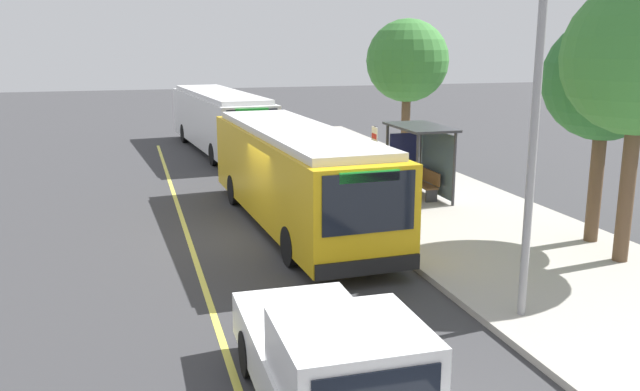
{
  "coord_description": "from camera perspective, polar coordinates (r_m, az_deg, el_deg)",
  "views": [
    {
      "loc": [
        18.03,
        -3.62,
        5.43
      ],
      "look_at": [
        1.77,
        1.03,
        1.51
      ],
      "focal_mm": 37.75,
      "sensor_mm": 36.0,
      "label": 1
    }
  ],
  "objects": [
    {
      "name": "pickup_truck",
      "position": [
        9.82,
        1.24,
        -14.72
      ],
      "size": [
        5.41,
        2.06,
        1.85
      ],
      "color": "white",
      "rests_on": "ground_plane"
    },
    {
      "name": "transit_bus_second",
      "position": [
        33.77,
        -8.47,
        6.44
      ],
      "size": [
        12.22,
        3.65,
        2.95
      ],
      "color": "white",
      "rests_on": "ground_plane"
    },
    {
      "name": "bus_shelter",
      "position": [
        23.16,
        8.64,
        4.19
      ],
      "size": [
        2.9,
        1.6,
        2.48
      ],
      "color": "#333338",
      "rests_on": "sidewalk_curb"
    },
    {
      "name": "utility_pole",
      "position": [
        13.21,
        17.56,
        3.38
      ],
      "size": [
        0.16,
        0.16,
        6.4
      ],
      "primitive_type": "cylinder",
      "color": "gray",
      "rests_on": "sidewalk_curb"
    },
    {
      "name": "sidewalk_curb",
      "position": [
        21.13,
        11.73,
        -1.9
      ],
      "size": [
        44.0,
        6.4,
        0.15
      ],
      "primitive_type": "cube",
      "color": "#A8A399",
      "rests_on": "ground_plane"
    },
    {
      "name": "lane_stripe_center",
      "position": [
        18.89,
        -10.99,
        -3.89
      ],
      "size": [
        36.0,
        0.14,
        0.01
      ],
      "primitive_type": "cube",
      "color": "#E0D64C",
      "rests_on": "ground_plane"
    },
    {
      "name": "transit_bus_main",
      "position": [
        19.74,
        -2.09,
        1.91
      ],
      "size": [
        11.22,
        3.15,
        2.95
      ],
      "color": "gold",
      "rests_on": "ground_plane"
    },
    {
      "name": "street_tree_upstreet",
      "position": [
        27.61,
        7.41,
        11.21
      ],
      "size": [
        3.3,
        3.3,
        6.12
      ],
      "color": "brown",
      "rests_on": "sidewalk_curb"
    },
    {
      "name": "pedestrian_commuter",
      "position": [
        22.6,
        6.75,
        1.97
      ],
      "size": [
        0.24,
        0.4,
        1.69
      ],
      "color": "#282D47",
      "rests_on": "sidewalk_curb"
    },
    {
      "name": "route_sign_post",
      "position": [
        20.13,
        4.65,
        3.08
      ],
      "size": [
        0.44,
        0.08,
        2.8
      ],
      "color": "#333338",
      "rests_on": "sidewalk_curb"
    },
    {
      "name": "ground_plane",
      "position": [
        19.18,
        -4.42,
        -3.43
      ],
      "size": [
        120.0,
        120.0,
        0.0
      ],
      "primitive_type": "plane",
      "color": "#38383A"
    },
    {
      "name": "waiting_bench",
      "position": [
        23.3,
        8.87,
        1.02
      ],
      "size": [
        1.6,
        0.48,
        0.95
      ],
      "color": "brown",
      "rests_on": "sidewalk_curb"
    },
    {
      "name": "street_tree_near_shelter",
      "position": [
        18.89,
        23.04,
        8.99
      ],
      "size": [
        3.18,
        3.18,
        5.9
      ],
      "color": "brown",
      "rests_on": "sidewalk_curb"
    }
  ]
}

